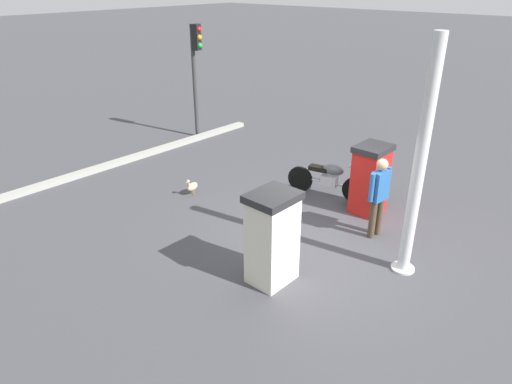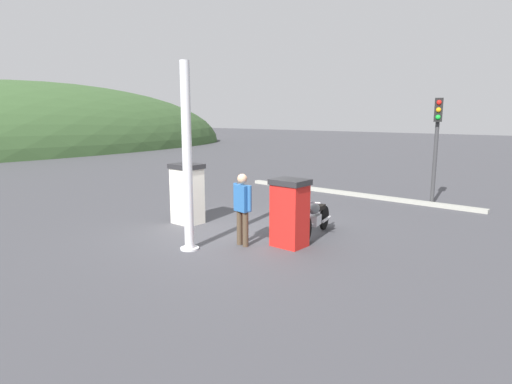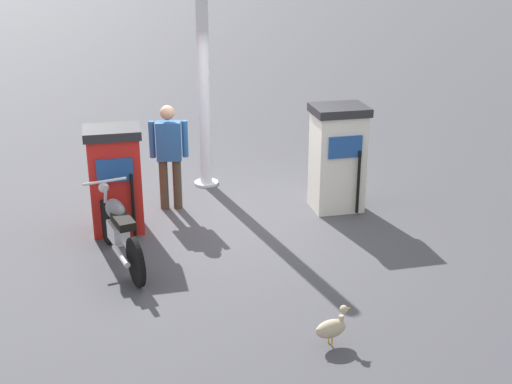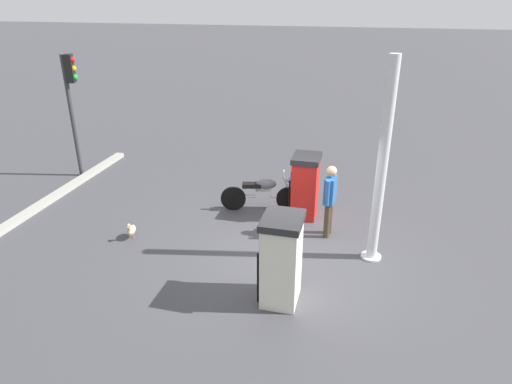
% 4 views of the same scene
% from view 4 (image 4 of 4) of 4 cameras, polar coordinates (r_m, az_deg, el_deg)
% --- Properties ---
extents(ground_plane, '(120.00, 120.00, 0.00)m').
position_cam_4_polar(ground_plane, '(9.33, 4.41, -7.30)').
color(ground_plane, '#424247').
extents(fuel_pump_near, '(0.67, 0.77, 1.48)m').
position_cam_4_polar(fuel_pump_near, '(10.41, 6.22, 0.80)').
color(fuel_pump_near, red).
rests_on(fuel_pump_near, ground).
extents(fuel_pump_far, '(0.70, 0.80, 1.58)m').
position_cam_4_polar(fuel_pump_far, '(7.54, 3.21, -8.46)').
color(fuel_pump_far, silver).
rests_on(fuel_pump_far, ground).
extents(motorcycle_near_pump, '(1.89, 0.62, 0.94)m').
position_cam_4_polar(motorcycle_near_pump, '(10.72, 0.81, -0.07)').
color(motorcycle_near_pump, black).
rests_on(motorcycle_near_pump, ground).
extents(attendant_person, '(0.26, 0.58, 1.59)m').
position_cam_4_polar(attendant_person, '(9.55, 9.29, -0.61)').
color(attendant_person, '#473828').
rests_on(attendant_person, ground).
extents(wandering_duck, '(0.23, 0.41, 0.42)m').
position_cam_4_polar(wandering_duck, '(9.98, -15.45, -4.62)').
color(wandering_duck, tan).
rests_on(wandering_duck, ground).
extents(roadside_traffic_light, '(0.40, 0.29, 3.34)m').
position_cam_4_polar(roadside_traffic_light, '(13.21, -22.23, 11.28)').
color(roadside_traffic_light, '#38383A').
rests_on(roadside_traffic_light, ground).
extents(canopy_support_pole, '(0.40, 0.40, 3.91)m').
position_cam_4_polar(canopy_support_pole, '(8.53, 15.55, 2.80)').
color(canopy_support_pole, silver).
rests_on(canopy_support_pole, ground).
extents(road_edge_kerb, '(0.50, 8.83, 0.12)m').
position_cam_4_polar(road_edge_kerb, '(11.79, -27.34, -2.75)').
color(road_edge_kerb, '#9E9E93').
rests_on(road_edge_kerb, ground).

